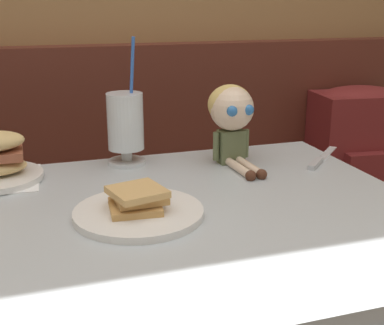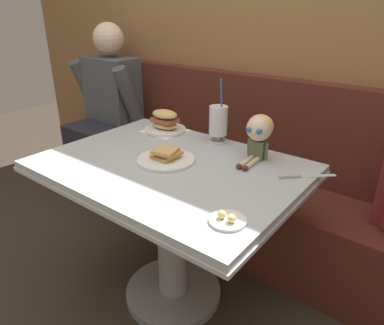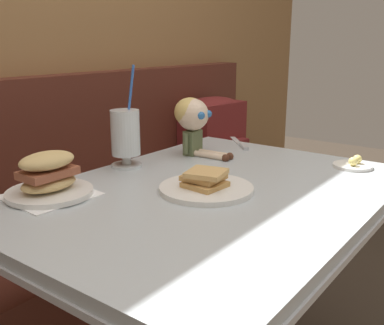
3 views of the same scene
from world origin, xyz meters
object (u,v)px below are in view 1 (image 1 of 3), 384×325
(toast_plate, at_px, (138,209))
(butter_knife, at_px, (319,161))
(milkshake_glass, at_px, (126,126))
(backpack, at_px, (357,142))
(seated_doll, at_px, (232,113))

(toast_plate, xyz_separation_m, butter_knife, (0.51, 0.20, -0.01))
(milkshake_glass, bearing_deg, backpack, 16.81)
(toast_plate, relative_size, butter_knife, 1.38)
(milkshake_glass, height_order, butter_knife, milkshake_glass)
(milkshake_glass, height_order, seated_doll, milkshake_glass)
(toast_plate, relative_size, milkshake_glass, 0.79)
(seated_doll, distance_m, backpack, 0.73)
(toast_plate, bearing_deg, butter_knife, 21.16)
(toast_plate, relative_size, backpack, 0.62)
(toast_plate, distance_m, backpack, 1.09)
(milkshake_glass, bearing_deg, seated_doll, -15.26)
(milkshake_glass, xyz_separation_m, backpack, (0.87, 0.26, -0.18))
(backpack, bearing_deg, milkshake_glass, -163.19)
(backpack, bearing_deg, butter_knife, -134.95)
(toast_plate, xyz_separation_m, seated_doll, (0.30, 0.27, 0.11))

